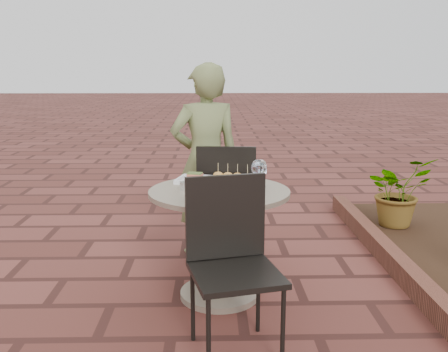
{
  "coord_description": "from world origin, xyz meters",
  "views": [
    {
      "loc": [
        0.24,
        -3.39,
        1.48
      ],
      "look_at": [
        0.31,
        -0.3,
        0.82
      ],
      "focal_mm": 40.0,
      "sensor_mm": 36.0,
      "label": 1
    }
  ],
  "objects_px": {
    "cafe_table": "(219,227)",
    "plate_salmon": "(195,179)",
    "plate_tuna": "(229,197)",
    "chair_far": "(227,194)",
    "plate_sliders": "(233,182)",
    "chair_near": "(231,250)",
    "diner": "(205,161)"
  },
  "relations": [
    {
      "from": "plate_salmon",
      "to": "plate_sliders",
      "type": "distance_m",
      "value": 0.32
    },
    {
      "from": "cafe_table",
      "to": "plate_tuna",
      "type": "distance_m",
      "value": 0.37
    },
    {
      "from": "plate_salmon",
      "to": "plate_tuna",
      "type": "xyz_separation_m",
      "value": [
        0.22,
        -0.49,
        -0.0
      ]
    },
    {
      "from": "cafe_table",
      "to": "plate_sliders",
      "type": "relative_size",
      "value": 2.88
    },
    {
      "from": "cafe_table",
      "to": "plate_salmon",
      "type": "bearing_deg",
      "value": 124.35
    },
    {
      "from": "plate_tuna",
      "to": "chair_near",
      "type": "bearing_deg",
      "value": -90.5
    },
    {
      "from": "chair_far",
      "to": "plate_tuna",
      "type": "height_order",
      "value": "chair_far"
    },
    {
      "from": "cafe_table",
      "to": "plate_salmon",
      "type": "relative_size",
      "value": 3.19
    },
    {
      "from": "chair_near",
      "to": "plate_tuna",
      "type": "distance_m",
      "value": 0.4
    },
    {
      "from": "plate_tuna",
      "to": "cafe_table",
      "type": "bearing_deg",
      "value": 102.25
    },
    {
      "from": "cafe_table",
      "to": "chair_near",
      "type": "bearing_deg",
      "value": -85.02
    },
    {
      "from": "plate_tuna",
      "to": "plate_salmon",
      "type": "bearing_deg",
      "value": 113.91
    },
    {
      "from": "chair_near",
      "to": "plate_sliders",
      "type": "bearing_deg",
      "value": 73.29
    },
    {
      "from": "cafe_table",
      "to": "diner",
      "type": "relative_size",
      "value": 0.59
    },
    {
      "from": "cafe_table",
      "to": "diner",
      "type": "distance_m",
      "value": 0.88
    },
    {
      "from": "chair_far",
      "to": "plate_tuna",
      "type": "distance_m",
      "value": 0.9
    },
    {
      "from": "chair_far",
      "to": "chair_near",
      "type": "distance_m",
      "value": 1.22
    },
    {
      "from": "plate_sliders",
      "to": "diner",
      "type": "bearing_deg",
      "value": 103.16
    },
    {
      "from": "diner",
      "to": "plate_sliders",
      "type": "relative_size",
      "value": 4.92
    },
    {
      "from": "chair_near",
      "to": "plate_tuna",
      "type": "xyz_separation_m",
      "value": [
        0.0,
        0.34,
        0.2
      ]
    },
    {
      "from": "chair_far",
      "to": "plate_sliders",
      "type": "height_order",
      "value": "chair_far"
    },
    {
      "from": "cafe_table",
      "to": "chair_near",
      "type": "relative_size",
      "value": 0.97
    },
    {
      "from": "chair_near",
      "to": "plate_sliders",
      "type": "xyz_separation_m",
      "value": [
        0.03,
        0.63,
        0.22
      ]
    },
    {
      "from": "diner",
      "to": "plate_sliders",
      "type": "xyz_separation_m",
      "value": [
        0.18,
        -0.79,
        0.0
      ]
    },
    {
      "from": "cafe_table",
      "to": "chair_near",
      "type": "height_order",
      "value": "chair_near"
    },
    {
      "from": "diner",
      "to": "cafe_table",
      "type": "bearing_deg",
      "value": 82.47
    },
    {
      "from": "diner",
      "to": "plate_sliders",
      "type": "distance_m",
      "value": 0.81
    },
    {
      "from": "chair_far",
      "to": "diner",
      "type": "distance_m",
      "value": 0.34
    },
    {
      "from": "plate_tuna",
      "to": "chair_far",
      "type": "bearing_deg",
      "value": 89.26
    },
    {
      "from": "chair_near",
      "to": "diner",
      "type": "height_order",
      "value": "diner"
    },
    {
      "from": "plate_sliders",
      "to": "chair_far",
      "type": "bearing_deg",
      "value": 91.97
    },
    {
      "from": "plate_salmon",
      "to": "plate_tuna",
      "type": "distance_m",
      "value": 0.54
    }
  ]
}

